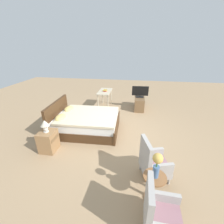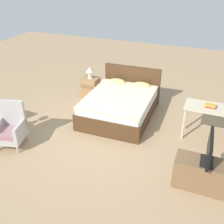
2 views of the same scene
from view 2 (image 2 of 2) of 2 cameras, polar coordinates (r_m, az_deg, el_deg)
The scene contains 9 objects.
ground_plane at distance 5.79m, azimuth -2.51°, elevation -4.94°, with size 16.00×16.00×0.00m, color #A38460.
bed at distance 6.39m, azimuth 1.93°, elevation 1.70°, with size 1.58×2.07×0.96m.
armchair_by_window_right at distance 5.69m, azimuth -21.21°, elevation -3.34°, with size 0.66×0.66×0.92m.
nightstand at distance 7.35m, azimuth -4.68°, elevation 5.29°, with size 0.44×0.41×0.57m.
table_lamp at distance 7.16m, azimuth -4.84°, elevation 8.94°, with size 0.22×0.22×0.33m.
tv_stand at distance 4.65m, azimuth 19.32°, elevation -12.76°, with size 0.96×0.40×0.53m.
tv_flatscreen at distance 4.34m, azimuth 20.45°, elevation -7.70°, with size 0.21×0.69×0.48m.
vanity_desk at distance 5.70m, azimuth 20.65°, elevation 0.00°, with size 1.04×0.52×0.76m.
book_stack at distance 5.63m, azimuth 20.67°, elevation 1.27°, with size 0.23×0.18×0.06m.
Camera 2 is at (2.05, -4.34, 3.25)m, focal length 42.00 mm.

